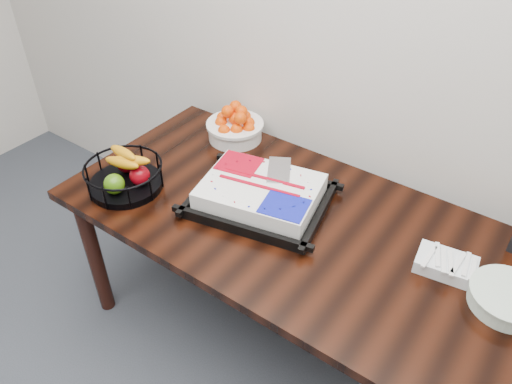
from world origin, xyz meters
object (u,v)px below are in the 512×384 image
Objects in this scene: plate_stack at (507,299)px; fruit_basket at (124,174)px; cake_tray at (261,194)px; table at (289,233)px; tangerine_bowl at (235,125)px.

fruit_basket is at bearing -168.93° from plate_stack.
plate_stack is (1.44, 0.28, -0.04)m from fruit_basket.
fruit_basket is (-0.52, -0.24, 0.02)m from cake_tray.
fruit_basket is 1.31× the size of plate_stack.
plate_stack reaches higher than table.
plate_stack is (1.31, -0.29, -0.04)m from tangerine_bowl.
plate_stack is at bearing 11.07° from fruit_basket.
cake_tray is 0.93m from plate_stack.
tangerine_bowl reaches higher than plate_stack.
plate_stack is (0.79, 0.04, 0.12)m from table.
fruit_basket is 1.47m from plate_stack.
tangerine_bowl and fruit_basket have the same top height.
table is at bearing 20.10° from fruit_basket.
tangerine_bowl is at bearing 167.69° from plate_stack.
cake_tray is at bearing -40.86° from tangerine_bowl.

